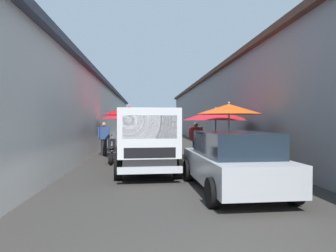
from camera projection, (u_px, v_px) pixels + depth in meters
ground at (163, 153)px, 15.98m from camera, size 90.00×90.00×0.00m
building_left_whitewash at (41, 113)px, 17.63m from camera, size 49.80×7.50×4.26m
building_right_concrete at (274, 108)px, 18.73m from camera, size 49.80×7.50×4.98m
fruit_stall_near_left at (129, 117)px, 13.41m from camera, size 2.45×2.45×2.44m
fruit_stall_far_left at (123, 120)px, 16.62m from camera, size 2.38×2.38×2.31m
fruit_stall_far_right at (215, 118)px, 12.82m from camera, size 2.86×2.86×2.30m
fruit_stall_mid_lane at (229, 118)px, 10.47m from camera, size 2.28×2.28×2.38m
hatchback_car at (233, 161)px, 7.33m from camera, size 3.97×2.05×1.45m
delivery_truck at (147, 142)px, 9.51m from camera, size 5.00×2.16×2.08m
vendor_by_crates at (104, 136)px, 14.73m from camera, size 0.43×0.55×1.64m
vendor_in_shade at (196, 137)px, 14.21m from camera, size 0.27×0.64×1.63m
parked_scooter at (111, 152)px, 12.22m from camera, size 1.69×0.39×1.14m
plastic_stool at (119, 148)px, 15.02m from camera, size 0.30×0.30×0.43m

